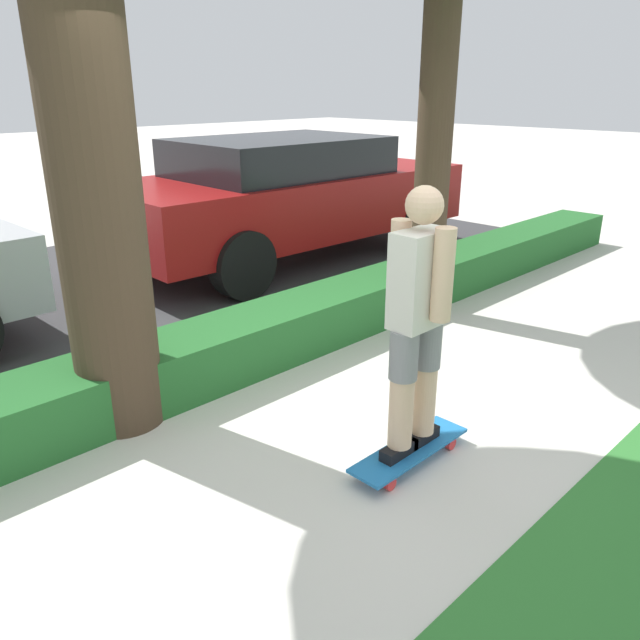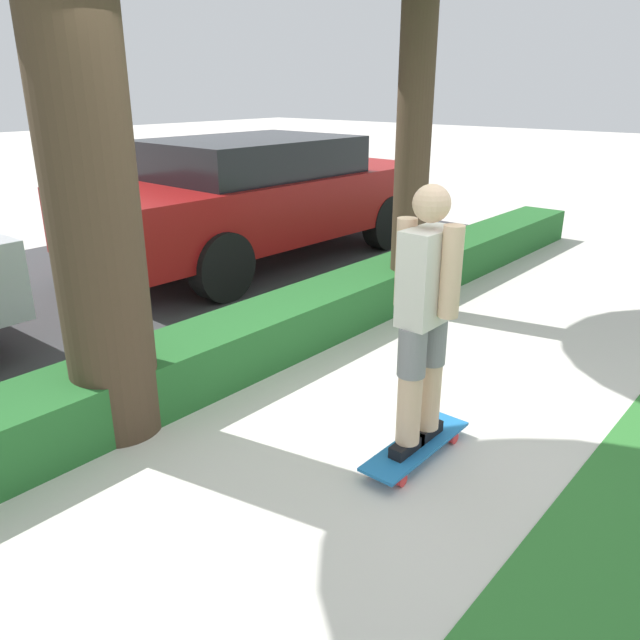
{
  "view_description": "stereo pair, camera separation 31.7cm",
  "coord_description": "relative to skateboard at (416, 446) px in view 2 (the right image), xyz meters",
  "views": [
    {
      "loc": [
        -2.68,
        -2.1,
        2.14
      ],
      "look_at": [
        -0.01,
        0.6,
        0.71
      ],
      "focal_mm": 35.0,
      "sensor_mm": 36.0,
      "label": 1
    },
    {
      "loc": [
        -2.9,
        -1.86,
        2.14
      ],
      "look_at": [
        -0.01,
        0.6,
        0.71
      ],
      "focal_mm": 35.0,
      "sensor_mm": 36.0,
      "label": 2
    }
  ],
  "objects": [
    {
      "name": "skater_person",
      "position": [
        0.0,
        0.0,
        0.85
      ],
      "size": [
        0.48,
        0.4,
        1.56
      ],
      "color": "black",
      "rests_on": "skateboard"
    },
    {
      "name": "parked_car_middle",
      "position": [
        2.67,
        4.07,
        0.75
      ],
      "size": [
        4.8,
        2.09,
        1.54
      ],
      "rotation": [
        0.0,
        0.0,
        -0.02
      ],
      "color": "maroon",
      "rests_on": "ground_plane"
    },
    {
      "name": "street_asphalt",
      "position": [
        0.02,
        4.38,
        -0.08
      ],
      "size": [
        12.66,
        5.0,
        0.01
      ],
      "color": "#38383A",
      "rests_on": "ground_plane"
    },
    {
      "name": "hedge_row",
      "position": [
        0.02,
        1.78,
        0.13
      ],
      "size": [
        12.66,
        0.6,
        0.42
      ],
      "color": "#236028",
      "rests_on": "ground_plane"
    },
    {
      "name": "ground_plane",
      "position": [
        0.02,
        0.18,
        -0.08
      ],
      "size": [
        60.0,
        60.0,
        0.0
      ],
      "primitive_type": "plane",
      "color": "beige"
    },
    {
      "name": "skateboard",
      "position": [
        0.0,
        0.0,
        0.0
      ],
      "size": [
        0.88,
        0.24,
        0.1
      ],
      "color": "#1E6BAD",
      "rests_on": "ground_plane"
    }
  ]
}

